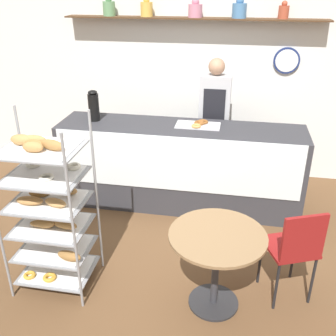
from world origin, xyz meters
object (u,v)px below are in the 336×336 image
at_px(coffee_carafe, 94,106).
at_px(donut_tray_counter, 199,124).
at_px(pastry_rack, 49,208).
at_px(cafe_chair, 295,246).
at_px(person_worker, 214,120).
at_px(cafe_table, 217,252).

xyz_separation_m(coffee_carafe, donut_tray_counter, (1.23, 0.03, -0.16)).
bearing_deg(coffee_carafe, pastry_rack, -84.29).
distance_m(cafe_chair, donut_tray_counter, 1.84).
bearing_deg(person_worker, coffee_carafe, -159.79).
relative_size(person_worker, coffee_carafe, 4.66).
bearing_deg(person_worker, cafe_chair, -67.20).
distance_m(cafe_chair, coffee_carafe, 2.71).
relative_size(person_worker, cafe_table, 2.16).
distance_m(coffee_carafe, donut_tray_counter, 1.24).
xyz_separation_m(pastry_rack, donut_tray_counter, (1.07, 1.64, 0.23)).
bearing_deg(cafe_table, donut_tray_counter, 101.74).
height_order(cafe_chair, coffee_carafe, coffee_carafe).
height_order(pastry_rack, person_worker, person_worker).
xyz_separation_m(person_worker, donut_tray_counter, (-0.14, -0.47, 0.09)).
bearing_deg(cafe_table, pastry_rack, 179.04).
bearing_deg(cafe_table, coffee_carafe, 133.99).
xyz_separation_m(pastry_rack, cafe_table, (1.41, -0.02, -0.24)).
height_order(pastry_rack, donut_tray_counter, pastry_rack).
bearing_deg(person_worker, cafe_table, -84.52).
distance_m(pastry_rack, cafe_chair, 2.05).
distance_m(person_worker, donut_tray_counter, 0.50).
xyz_separation_m(cafe_table, cafe_chair, (0.62, 0.17, 0.02)).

